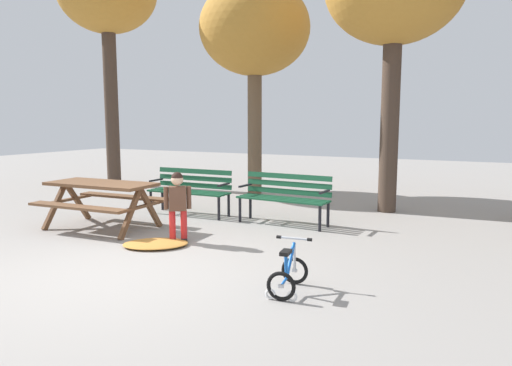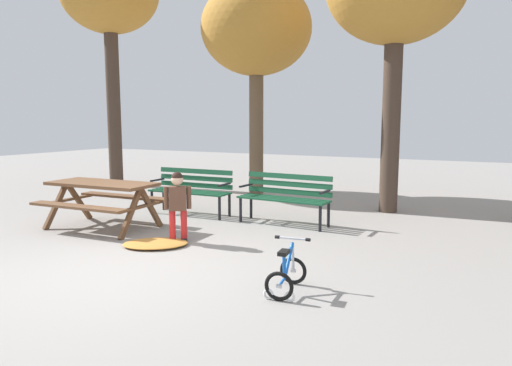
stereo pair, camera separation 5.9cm
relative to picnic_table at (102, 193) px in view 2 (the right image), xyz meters
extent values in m
plane|color=gray|center=(1.85, -1.55, -0.59)|extent=(36.00, 36.00, 0.00)
cube|color=brown|center=(0.00, 0.00, 0.15)|extent=(1.83, 0.83, 0.05)
cube|color=brown|center=(0.02, -0.55, -0.14)|extent=(1.81, 0.31, 0.04)
cube|color=brown|center=(-0.02, 0.55, -0.14)|extent=(1.81, 0.31, 0.04)
cube|color=brown|center=(-0.77, -0.28, -0.24)|extent=(0.08, 0.57, 0.76)
cube|color=brown|center=(-0.79, 0.22, -0.24)|extent=(0.08, 0.57, 0.76)
cube|color=brown|center=(-0.78, -0.03, -0.17)|extent=(0.12, 1.10, 0.04)
cube|color=brown|center=(0.79, -0.22, -0.24)|extent=(0.08, 0.57, 0.76)
cube|color=brown|center=(0.77, 0.28, -0.24)|extent=(0.08, 0.57, 0.76)
cube|color=brown|center=(0.78, 0.03, -0.17)|extent=(0.12, 1.10, 0.04)
cube|color=#195133|center=(0.62, 1.74, -0.15)|extent=(1.60, 0.10, 0.03)
cube|color=#195133|center=(0.63, 1.62, -0.15)|extent=(1.60, 0.10, 0.03)
cube|color=#195133|center=(0.63, 1.50, -0.15)|extent=(1.60, 0.10, 0.03)
cube|color=#195133|center=(0.63, 1.38, -0.15)|extent=(1.60, 0.10, 0.03)
cube|color=#195133|center=(0.62, 1.78, -0.05)|extent=(1.60, 0.07, 0.09)
cube|color=#195133|center=(0.62, 1.78, 0.08)|extent=(1.60, 0.07, 0.09)
cube|color=#195133|center=(0.62, 1.78, 0.21)|extent=(1.60, 0.07, 0.09)
cylinder|color=black|center=(1.38, 1.41, -0.37)|extent=(0.05, 0.05, 0.44)
cylinder|color=black|center=(1.37, 1.77, -0.37)|extent=(0.05, 0.05, 0.44)
cube|color=black|center=(1.38, 1.59, 0.03)|extent=(0.05, 0.40, 0.03)
cylinder|color=black|center=(-0.12, 1.38, -0.37)|extent=(0.05, 0.05, 0.44)
cylinder|color=black|center=(-0.13, 1.74, -0.37)|extent=(0.05, 0.05, 0.44)
cube|color=black|center=(-0.12, 1.56, 0.03)|extent=(0.05, 0.40, 0.03)
cube|color=#195133|center=(2.54, 1.78, -0.15)|extent=(1.60, 0.15, 0.03)
cube|color=#195133|center=(2.53, 1.66, -0.15)|extent=(1.60, 0.15, 0.03)
cube|color=#195133|center=(2.52, 1.54, -0.15)|extent=(1.60, 0.15, 0.03)
cube|color=#195133|center=(2.52, 1.42, -0.15)|extent=(1.60, 0.15, 0.03)
cube|color=#195133|center=(2.54, 1.82, -0.05)|extent=(1.60, 0.13, 0.09)
cube|color=#195133|center=(2.54, 1.82, 0.08)|extent=(1.60, 0.13, 0.09)
cube|color=#195133|center=(2.54, 1.82, 0.21)|extent=(1.60, 0.13, 0.09)
cylinder|color=black|center=(3.27, 1.40, -0.37)|extent=(0.05, 0.05, 0.44)
cylinder|color=black|center=(3.29, 1.76, -0.37)|extent=(0.05, 0.05, 0.44)
cube|color=black|center=(3.28, 1.58, 0.03)|extent=(0.06, 0.40, 0.03)
cylinder|color=black|center=(1.77, 1.48, -0.37)|extent=(0.05, 0.05, 0.44)
cylinder|color=black|center=(1.79, 1.84, -0.37)|extent=(0.05, 0.05, 0.44)
cube|color=black|center=(1.78, 1.66, 0.03)|extent=(0.06, 0.40, 0.03)
cylinder|color=red|center=(1.71, -0.12, -0.36)|extent=(0.09, 0.09, 0.47)
cube|color=black|center=(1.71, -0.12, -0.56)|extent=(0.17, 0.18, 0.06)
cylinder|color=red|center=(1.58, -0.22, -0.36)|extent=(0.09, 0.09, 0.47)
cube|color=black|center=(1.58, -0.22, -0.56)|extent=(0.17, 0.18, 0.06)
cube|color=brown|center=(1.65, -0.17, 0.06)|extent=(0.28, 0.26, 0.35)
sphere|color=#E0B28E|center=(1.65, -0.17, 0.33)|extent=(0.18, 0.18, 0.18)
sphere|color=black|center=(1.65, -0.17, 0.36)|extent=(0.17, 0.17, 0.17)
cylinder|color=brown|center=(1.78, -0.08, 0.07)|extent=(0.07, 0.07, 0.33)
cylinder|color=brown|center=(1.51, -0.27, 0.07)|extent=(0.07, 0.07, 0.33)
torus|color=black|center=(3.83, -1.06, -0.44)|extent=(0.30, 0.08, 0.30)
cylinder|color=silver|center=(3.83, -1.06, -0.44)|extent=(0.05, 0.05, 0.04)
torus|color=black|center=(3.90, -1.57, -0.44)|extent=(0.30, 0.08, 0.30)
cylinder|color=silver|center=(3.90, -1.57, -0.44)|extent=(0.05, 0.05, 0.04)
torus|color=white|center=(3.79, -1.58, -0.54)|extent=(0.11, 0.04, 0.11)
torus|color=white|center=(4.01, -1.56, -0.54)|extent=(0.11, 0.04, 0.11)
cylinder|color=blue|center=(3.86, -1.23, -0.27)|extent=(0.07, 0.31, 0.32)
cylinder|color=blue|center=(3.87, -1.39, -0.29)|extent=(0.05, 0.08, 0.27)
cylinder|color=blue|center=(3.88, -1.47, -0.43)|extent=(0.05, 0.20, 0.05)
cylinder|color=silver|center=(3.84, -1.08, -0.28)|extent=(0.04, 0.08, 0.32)
cylinder|color=blue|center=(3.86, -1.25, -0.17)|extent=(0.07, 0.32, 0.05)
cube|color=black|center=(3.88, -1.41, -0.14)|extent=(0.11, 0.18, 0.04)
cylinder|color=silver|center=(3.84, -1.10, -0.07)|extent=(0.34, 0.07, 0.02)
cylinder|color=black|center=(3.67, -1.12, -0.07)|extent=(0.05, 0.04, 0.04)
cylinder|color=black|center=(4.01, -1.07, -0.07)|extent=(0.05, 0.04, 0.04)
ellipsoid|color=#C68438|center=(1.48, -0.49, -0.56)|extent=(1.12, 1.03, 0.07)
cylinder|color=#423328|center=(-3.63, 4.13, 1.53)|extent=(0.36, 0.36, 4.24)
cylinder|color=brown|center=(0.51, 4.54, 0.91)|extent=(0.34, 0.34, 3.01)
ellipsoid|color=#B27A2D|center=(0.51, 4.54, 3.31)|extent=(2.60, 2.60, 2.20)
cylinder|color=#423328|center=(3.88, 3.59, 1.09)|extent=(0.35, 0.35, 3.36)
camera|label=1|loc=(5.70, -5.70, 1.19)|focal=33.30mm
camera|label=2|loc=(5.75, -5.68, 1.19)|focal=33.30mm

